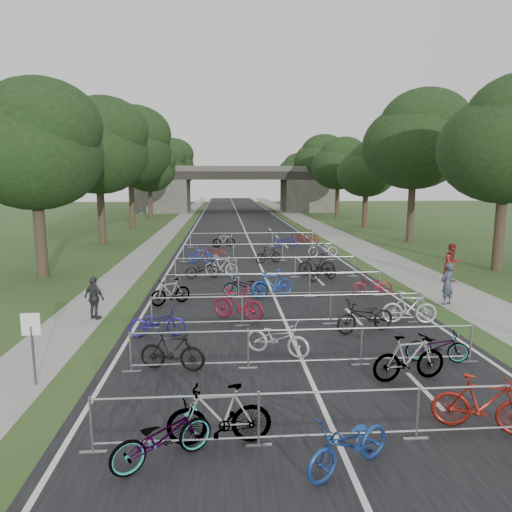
{
  "coord_description": "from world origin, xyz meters",
  "views": [
    {
      "loc": [
        -2.15,
        -7.89,
        4.98
      ],
      "look_at": [
        -0.48,
        15.22,
        1.1
      ],
      "focal_mm": 32.0,
      "sensor_mm": 36.0,
      "label": 1
    }
  ],
  "objects_px": {
    "bike_1": "(219,415)",
    "pedestrian_b": "(452,263)",
    "overpass_bridge": "(236,189)",
    "pedestrian_a": "(447,284)",
    "bike_2": "(350,445)",
    "bike_0": "(162,437)",
    "park_sign": "(32,335)",
    "pedestrian_c": "(94,298)"
  },
  "relations": [
    {
      "from": "park_sign",
      "to": "pedestrian_c",
      "type": "height_order",
      "value": "park_sign"
    },
    {
      "from": "park_sign",
      "to": "pedestrian_a",
      "type": "relative_size",
      "value": 1.07
    },
    {
      "from": "pedestrian_c",
      "to": "bike_2",
      "type": "bearing_deg",
      "value": 158.07
    },
    {
      "from": "overpass_bridge",
      "to": "pedestrian_a",
      "type": "bearing_deg",
      "value": -83.03
    },
    {
      "from": "bike_2",
      "to": "pedestrian_b",
      "type": "height_order",
      "value": "pedestrian_b"
    },
    {
      "from": "park_sign",
      "to": "pedestrian_b",
      "type": "bearing_deg",
      "value": 33.09
    },
    {
      "from": "overpass_bridge",
      "to": "park_sign",
      "type": "height_order",
      "value": "overpass_bridge"
    },
    {
      "from": "bike_0",
      "to": "bike_2",
      "type": "distance_m",
      "value": 3.27
    },
    {
      "from": "pedestrian_b",
      "to": "pedestrian_a",
      "type": "bearing_deg",
      "value": -131.41
    },
    {
      "from": "bike_1",
      "to": "pedestrian_a",
      "type": "relative_size",
      "value": 1.17
    },
    {
      "from": "bike_2",
      "to": "bike_0",
      "type": "bearing_deg",
      "value": -129.14
    },
    {
      "from": "bike_2",
      "to": "pedestrian_b",
      "type": "distance_m",
      "value": 16.83
    },
    {
      "from": "bike_2",
      "to": "pedestrian_c",
      "type": "relative_size",
      "value": 1.21
    },
    {
      "from": "bike_1",
      "to": "bike_0",
      "type": "bearing_deg",
      "value": -65.1
    },
    {
      "from": "pedestrian_a",
      "to": "bike_1",
      "type": "bearing_deg",
      "value": 19.38
    },
    {
      "from": "bike_1",
      "to": "pedestrian_b",
      "type": "height_order",
      "value": "pedestrian_b"
    },
    {
      "from": "overpass_bridge",
      "to": "pedestrian_b",
      "type": "height_order",
      "value": "overpass_bridge"
    },
    {
      "from": "bike_2",
      "to": "pedestrian_c",
      "type": "distance_m",
      "value": 11.45
    },
    {
      "from": "pedestrian_a",
      "to": "pedestrian_b",
      "type": "distance_m",
      "value": 4.54
    },
    {
      "from": "park_sign",
      "to": "pedestrian_a",
      "type": "xyz_separation_m",
      "value": [
        13.6,
        6.35,
        -0.42
      ]
    },
    {
      "from": "bike_2",
      "to": "pedestrian_a",
      "type": "xyz_separation_m",
      "value": [
        6.83,
        10.22,
        0.36
      ]
    },
    {
      "from": "bike_0",
      "to": "pedestrian_a",
      "type": "relative_size",
      "value": 1.13
    },
    {
      "from": "bike_0",
      "to": "pedestrian_b",
      "type": "relative_size",
      "value": 1.01
    },
    {
      "from": "overpass_bridge",
      "to": "pedestrian_a",
      "type": "relative_size",
      "value": 18.24
    },
    {
      "from": "bike_0",
      "to": "bike_2",
      "type": "height_order",
      "value": "bike_0"
    },
    {
      "from": "bike_2",
      "to": "bike_1",
      "type": "bearing_deg",
      "value": -144.5
    },
    {
      "from": "pedestrian_a",
      "to": "pedestrian_b",
      "type": "xyz_separation_m",
      "value": [
        2.22,
        3.96,
        0.1
      ]
    },
    {
      "from": "bike_0",
      "to": "pedestrian_a",
      "type": "height_order",
      "value": "pedestrian_a"
    },
    {
      "from": "pedestrian_b",
      "to": "pedestrian_c",
      "type": "distance_m",
      "value": 16.57
    },
    {
      "from": "overpass_bridge",
      "to": "pedestrian_c",
      "type": "relative_size",
      "value": 19.95
    },
    {
      "from": "overpass_bridge",
      "to": "bike_0",
      "type": "height_order",
      "value": "overpass_bridge"
    },
    {
      "from": "bike_1",
      "to": "bike_2",
      "type": "relative_size",
      "value": 1.05
    },
    {
      "from": "overpass_bridge",
      "to": "pedestrian_b",
      "type": "distance_m",
      "value": 52.54
    },
    {
      "from": "pedestrian_b",
      "to": "pedestrian_c",
      "type": "bearing_deg",
      "value": -174.77
    },
    {
      "from": "bike_2",
      "to": "pedestrian_b",
      "type": "xyz_separation_m",
      "value": [
        9.05,
        14.18,
        0.45
      ]
    },
    {
      "from": "park_sign",
      "to": "bike_2",
      "type": "relative_size",
      "value": 0.97
    },
    {
      "from": "overpass_bridge",
      "to": "bike_2",
      "type": "height_order",
      "value": "overpass_bridge"
    },
    {
      "from": "park_sign",
      "to": "bike_1",
      "type": "relative_size",
      "value": 0.92
    },
    {
      "from": "pedestrian_c",
      "to": "overpass_bridge",
      "type": "bearing_deg",
      "value": -65.01
    },
    {
      "from": "bike_0",
      "to": "bike_1",
      "type": "bearing_deg",
      "value": -93.9
    },
    {
      "from": "pedestrian_a",
      "to": "pedestrian_c",
      "type": "relative_size",
      "value": 1.09
    },
    {
      "from": "bike_0",
      "to": "pedestrian_c",
      "type": "relative_size",
      "value": 1.24
    }
  ]
}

